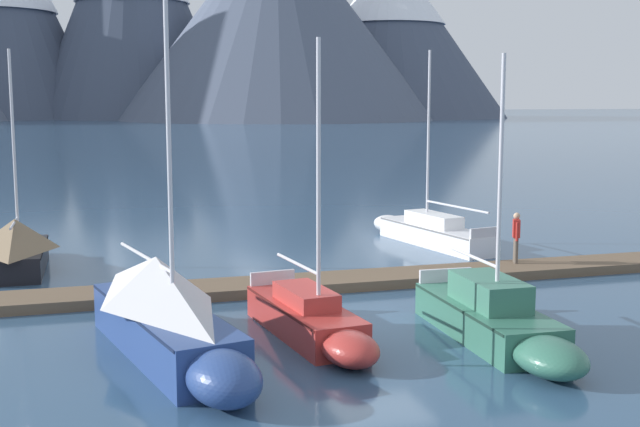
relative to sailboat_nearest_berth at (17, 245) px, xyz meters
name	(u,v)px	position (x,y,z in m)	size (l,w,h in m)	color
ground_plane	(380,320)	(9.69, -9.11, -0.85)	(700.00, 700.00, 0.00)	#2D4C6B
mountain_east_summit	(277,11)	(50.05, 187.90, 27.36)	(83.30, 83.30, 54.85)	#4C566B
mountain_rear_spur	(390,30)	(86.32, 200.62, 24.14)	(67.62, 67.62, 47.68)	#424C60
dock	(337,282)	(9.69, -5.11, -0.71)	(24.37, 2.46, 0.30)	brown
sailboat_nearest_berth	(17,245)	(0.00, 0.00, 0.00)	(2.00, 5.70, 7.38)	black
sailboat_second_berth	(167,313)	(4.03, -10.88, 0.17)	(3.30, 7.89, 9.29)	navy
sailboat_mid_dock_port	(312,320)	(7.49, -10.44, -0.34)	(2.07, 5.97, 7.11)	#B2332D
sailboat_mid_dock_starboard	(498,321)	(11.62, -11.90, -0.29)	(1.73, 6.57, 6.77)	#336B56
sailboat_far_berth	(428,231)	(15.32, 1.22, -0.34)	(2.70, 7.62, 7.60)	white
person_on_dock	(516,234)	(16.06, -4.56, 0.41)	(0.35, 0.55, 1.69)	brown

